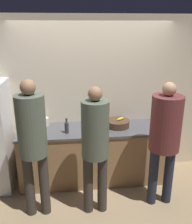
# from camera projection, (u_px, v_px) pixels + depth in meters

# --- Properties ---
(ground_plane) EXTENTS (14.00, 14.00, 0.00)m
(ground_plane) POSITION_uv_depth(u_px,v_px,m) (97.00, 192.00, 3.85)
(ground_plane) COLOR #9E8460
(wall_back) EXTENTS (5.20, 0.06, 2.60)m
(wall_back) POSITION_uv_depth(u_px,v_px,m) (92.00, 98.00, 4.12)
(wall_back) COLOR beige
(wall_back) RESTS_ON ground_plane
(counter) EXTENTS (2.37, 0.72, 0.90)m
(counter) POSITION_uv_depth(u_px,v_px,m) (94.00, 153.00, 4.07)
(counter) COLOR #9E754C
(counter) RESTS_ON ground_plane
(person_left) EXTENTS (0.36, 0.36, 1.85)m
(person_left) POSITION_uv_depth(u_px,v_px,m) (33.00, 138.00, 3.06)
(person_left) COLOR #38332D
(person_left) RESTS_ON ground_plane
(person_center) EXTENTS (0.35, 0.35, 1.75)m
(person_center) POSITION_uv_depth(u_px,v_px,m) (95.00, 141.00, 3.14)
(person_center) COLOR #38332D
(person_center) RESTS_ON ground_plane
(person_right) EXTENTS (0.41, 0.41, 1.77)m
(person_right) POSITION_uv_depth(u_px,v_px,m) (165.00, 133.00, 3.29)
(person_right) COLOR #232838
(person_right) RESTS_ON ground_plane
(fruit_bowl) EXTENTS (0.38, 0.38, 0.15)m
(fruit_bowl) POSITION_uv_depth(u_px,v_px,m) (118.00, 123.00, 3.97)
(fruit_bowl) COLOR #4C3323
(fruit_bowl) RESTS_ON counter
(utensil_crock) EXTENTS (0.13, 0.13, 0.30)m
(utensil_crock) POSITION_uv_depth(u_px,v_px,m) (45.00, 121.00, 4.01)
(utensil_crock) COLOR silver
(utensil_crock) RESTS_ON counter
(bottle_dark) EXTENTS (0.06, 0.06, 0.23)m
(bottle_dark) POSITION_uv_depth(u_px,v_px,m) (67.00, 127.00, 3.72)
(bottle_dark) COLOR #333338
(bottle_dark) RESTS_ON counter
(cup_yellow) EXTENTS (0.08, 0.08, 0.08)m
(cup_yellow) POSITION_uv_depth(u_px,v_px,m) (105.00, 120.00, 4.16)
(cup_yellow) COLOR gold
(cup_yellow) RESTS_ON counter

